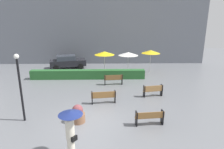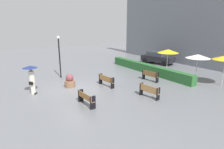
{
  "view_description": "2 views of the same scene",
  "coord_description": "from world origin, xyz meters",
  "px_view_note": "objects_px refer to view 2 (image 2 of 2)",
  "views": [
    {
      "loc": [
        1.09,
        -10.31,
        5.68
      ],
      "look_at": [
        1.42,
        4.6,
        1.49
      ],
      "focal_mm": 31.13,
      "sensor_mm": 36.0,
      "label": 1
    },
    {
      "loc": [
        13.35,
        -5.0,
        4.81
      ],
      "look_at": [
        0.45,
        3.17,
        0.81
      ],
      "focal_mm": 29.73,
      "sensor_mm": 36.0,
      "label": 2
    }
  ],
  "objects_px": {
    "lamp_post": "(59,53)",
    "bench_back_row": "(150,75)",
    "bench_far_right": "(149,90)",
    "planter_pot": "(70,81)",
    "patio_umbrella_yellow": "(168,51)",
    "parked_car": "(157,57)",
    "bench_mid_center": "(106,80)",
    "patio_umbrella_white": "(198,56)",
    "bench_near_right": "(86,98)",
    "pedestrian_with_umbrella": "(31,76)"
  },
  "relations": [
    {
      "from": "bench_near_right",
      "to": "planter_pot",
      "type": "xyz_separation_m",
      "value": [
        -4.05,
        0.42,
        -0.03
      ]
    },
    {
      "from": "bench_back_row",
      "to": "bench_far_right",
      "type": "xyz_separation_m",
      "value": [
        2.95,
        -2.89,
        -0.03
      ]
    },
    {
      "from": "bench_far_right",
      "to": "lamp_post",
      "type": "height_order",
      "value": "lamp_post"
    },
    {
      "from": "pedestrian_with_umbrella",
      "to": "planter_pot",
      "type": "distance_m",
      "value": 3.01
    },
    {
      "from": "bench_mid_center",
      "to": "patio_umbrella_white",
      "type": "bearing_deg",
      "value": 72.95
    },
    {
      "from": "bench_mid_center",
      "to": "pedestrian_with_umbrella",
      "type": "xyz_separation_m",
      "value": [
        -1.27,
        -5.42,
        0.86
      ]
    },
    {
      "from": "bench_back_row",
      "to": "bench_near_right",
      "type": "relative_size",
      "value": 1.05
    },
    {
      "from": "bench_far_right",
      "to": "bench_near_right",
      "type": "relative_size",
      "value": 0.96
    },
    {
      "from": "patio_umbrella_yellow",
      "to": "lamp_post",
      "type": "bearing_deg",
      "value": -115.5
    },
    {
      "from": "bench_back_row",
      "to": "bench_mid_center",
      "type": "height_order",
      "value": "bench_back_row"
    },
    {
      "from": "patio_umbrella_yellow",
      "to": "patio_umbrella_white",
      "type": "height_order",
      "value": "patio_umbrella_yellow"
    },
    {
      "from": "patio_umbrella_white",
      "to": "parked_car",
      "type": "xyz_separation_m",
      "value": [
        -7.14,
        2.24,
        -1.3
      ]
    },
    {
      "from": "bench_back_row",
      "to": "parked_car",
      "type": "relative_size",
      "value": 0.38
    },
    {
      "from": "pedestrian_with_umbrella",
      "to": "planter_pot",
      "type": "bearing_deg",
      "value": 93.22
    },
    {
      "from": "bench_near_right",
      "to": "lamp_post",
      "type": "distance_m",
      "value": 7.49
    },
    {
      "from": "lamp_post",
      "to": "bench_near_right",
      "type": "bearing_deg",
      "value": -5.25
    },
    {
      "from": "patio_umbrella_yellow",
      "to": "patio_umbrella_white",
      "type": "xyz_separation_m",
      "value": [
        2.58,
        1.09,
        -0.26
      ]
    },
    {
      "from": "planter_pot",
      "to": "patio_umbrella_white",
      "type": "bearing_deg",
      "value": 69.91
    },
    {
      "from": "lamp_post",
      "to": "parked_car",
      "type": "bearing_deg",
      "value": 90.02
    },
    {
      "from": "pedestrian_with_umbrella",
      "to": "patio_umbrella_yellow",
      "type": "distance_m",
      "value": 12.74
    },
    {
      "from": "bench_near_right",
      "to": "parked_car",
      "type": "bearing_deg",
      "value": 118.03
    },
    {
      "from": "pedestrian_with_umbrella",
      "to": "patio_umbrella_white",
      "type": "relative_size",
      "value": 0.92
    },
    {
      "from": "bench_near_right",
      "to": "patio_umbrella_yellow",
      "type": "height_order",
      "value": "patio_umbrella_yellow"
    },
    {
      "from": "bench_near_right",
      "to": "bench_mid_center",
      "type": "distance_m",
      "value": 3.97
    },
    {
      "from": "lamp_post",
      "to": "bench_back_row",
      "type": "bearing_deg",
      "value": 50.0
    },
    {
      "from": "bench_near_right",
      "to": "lamp_post",
      "type": "bearing_deg",
      "value": 174.75
    },
    {
      "from": "bench_far_right",
      "to": "parked_car",
      "type": "bearing_deg",
      "value": 131.87
    },
    {
      "from": "lamp_post",
      "to": "patio_umbrella_yellow",
      "type": "height_order",
      "value": "lamp_post"
    },
    {
      "from": "bench_near_right",
      "to": "planter_pot",
      "type": "height_order",
      "value": "planter_pot"
    },
    {
      "from": "parked_car",
      "to": "patio_umbrella_white",
      "type": "bearing_deg",
      "value": -17.45
    },
    {
      "from": "bench_far_right",
      "to": "parked_car",
      "type": "relative_size",
      "value": 0.35
    },
    {
      "from": "patio_umbrella_yellow",
      "to": "parked_car",
      "type": "xyz_separation_m",
      "value": [
        -4.56,
        3.33,
        -1.56
      ]
    },
    {
      "from": "bench_far_right",
      "to": "parked_car",
      "type": "height_order",
      "value": "parked_car"
    },
    {
      "from": "bench_back_row",
      "to": "planter_pot",
      "type": "distance_m",
      "value": 7.04
    },
    {
      "from": "bench_back_row",
      "to": "patio_umbrella_yellow",
      "type": "distance_m",
      "value": 3.71
    },
    {
      "from": "pedestrian_with_umbrella",
      "to": "lamp_post",
      "type": "relative_size",
      "value": 0.54
    },
    {
      "from": "bench_far_right",
      "to": "parked_car",
      "type": "distance_m",
      "value": 12.53
    },
    {
      "from": "patio_umbrella_white",
      "to": "planter_pot",
      "type": "bearing_deg",
      "value": -110.09
    },
    {
      "from": "planter_pot",
      "to": "patio_umbrella_white",
      "type": "distance_m",
      "value": 11.7
    },
    {
      "from": "bench_mid_center",
      "to": "parked_car",
      "type": "relative_size",
      "value": 0.39
    },
    {
      "from": "bench_back_row",
      "to": "patio_umbrella_yellow",
      "type": "bearing_deg",
      "value": 105.23
    },
    {
      "from": "bench_mid_center",
      "to": "bench_far_right",
      "type": "bearing_deg",
      "value": 17.99
    },
    {
      "from": "lamp_post",
      "to": "patio_umbrella_white",
      "type": "height_order",
      "value": "lamp_post"
    },
    {
      "from": "bench_far_right",
      "to": "bench_mid_center",
      "type": "bearing_deg",
      "value": -162.01
    },
    {
      "from": "bench_near_right",
      "to": "bench_mid_center",
      "type": "relative_size",
      "value": 0.93
    },
    {
      "from": "planter_pot",
      "to": "patio_umbrella_yellow",
      "type": "xyz_separation_m",
      "value": [
        1.4,
        9.79,
        1.92
      ]
    },
    {
      "from": "bench_far_right",
      "to": "patio_umbrella_white",
      "type": "distance_m",
      "value": 7.36
    },
    {
      "from": "bench_mid_center",
      "to": "pedestrian_with_umbrella",
      "type": "relative_size",
      "value": 0.83
    },
    {
      "from": "patio_umbrella_yellow",
      "to": "parked_car",
      "type": "relative_size",
      "value": 0.57
    },
    {
      "from": "bench_near_right",
      "to": "pedestrian_with_umbrella",
      "type": "relative_size",
      "value": 0.77
    }
  ]
}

